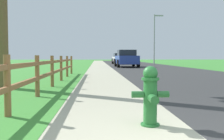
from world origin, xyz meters
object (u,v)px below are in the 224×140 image
Objects in this scene: parked_suv_blue at (126,59)px; street_lamp at (155,35)px; fire_hydrant at (150,95)px; parked_car_white at (121,58)px.

street_lamp is (4.47, 7.49, 2.91)m from parked_suv_blue.
fire_hydrant is at bearing -103.00° from street_lamp.
street_lamp is at bearing 77.00° from fire_hydrant.
parked_suv_blue is 9.99m from parked_car_white.
fire_hydrant is at bearing -94.47° from parked_car_white.
parked_suv_blue is 0.71× the size of street_lamp.
parked_car_white is at bearing 148.79° from street_lamp.
parked_car_white is at bearing 87.93° from parked_suv_blue.
parked_suv_blue is (2.04, 20.70, 0.37)m from fire_hydrant.
street_lamp reaches higher than parked_suv_blue.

